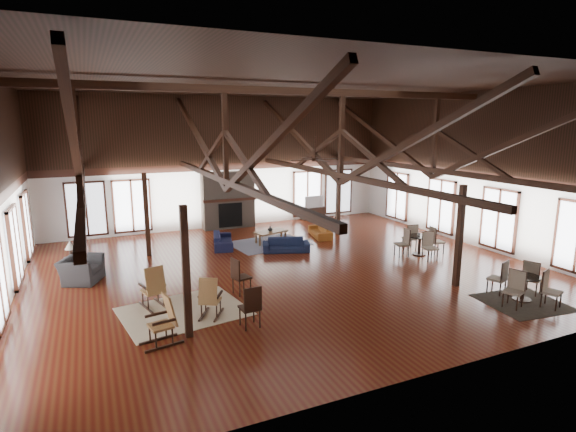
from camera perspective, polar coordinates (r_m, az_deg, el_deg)
name	(u,v)px	position (r m, az deg, el deg)	size (l,w,h in m)	color
floor	(287,269)	(15.11, -0.16, -6.73)	(16.00, 16.00, 0.00)	#592712
ceiling	(287,83)	(14.38, -0.18, 16.58)	(16.00, 14.00, 0.02)	black
wall_back	(225,163)	(21.00, -7.99, 6.74)	(16.00, 0.02, 6.00)	white
wall_front	(443,223)	(8.61, 19.08, -0.88)	(16.00, 0.02, 6.00)	white
wall_right	(473,169)	(19.12, 22.43, 5.49)	(0.02, 14.00, 6.00)	white
roof_truss	(287,147)	(14.35, -0.17, 8.71)	(15.60, 14.07, 3.14)	#321A0D
post_grid	(287,224)	(14.70, -0.17, -1.08)	(8.16, 7.16, 3.05)	#321A0D
fireplace	(228,200)	(20.90, -7.60, 2.00)	(2.50, 0.69, 2.60)	#706355
ceiling_fan	(315,158)	(13.69, 3.47, 7.30)	(1.60, 1.60, 0.75)	black
sofa_navy_front	(286,245)	(17.02, -0.24, -3.70)	(1.75, 0.68, 0.51)	#131B36
sofa_navy_left	(223,240)	(17.85, -8.25, -3.06)	(0.71, 1.81, 0.53)	#121532
sofa_orange	(320,231)	(19.29, 4.11, -1.91)	(0.65, 1.67, 0.49)	#96531D
coffee_table	(271,232)	(18.15, -2.21, -2.10)	(1.45, 1.00, 0.51)	brown
vase	(270,229)	(18.11, -2.28, -1.61)	(0.20, 0.20, 0.21)	#B2B2B2
armchair	(81,270)	(15.21, -24.77, -6.21)	(1.03, 1.17, 0.76)	#28282A
side_table_lamp	(72,263)	(15.82, -25.76, -5.41)	(0.46, 0.46, 1.16)	black
rocking_chair_a	(154,288)	(12.39, -16.65, -8.81)	(0.68, 0.98, 1.15)	#9F6D3C
rocking_chair_b	(209,298)	(11.53, -9.94, -10.28)	(0.80, 0.93, 1.06)	#9F6D3C
rocking_chair_c	(165,320)	(10.48, -15.35, -12.68)	(0.94, 0.61, 1.12)	#9F6D3C
side_chair_a	(238,274)	(12.85, -6.31, -7.27)	(0.54, 0.54, 1.06)	black
side_chair_b	(251,304)	(10.78, -4.69, -11.07)	(0.48, 0.48, 1.06)	black
cafe_table_near	(523,283)	(13.97, 27.73, -7.57)	(1.91, 1.91, 0.98)	black
cafe_table_far	(420,242)	(17.26, 16.37, -3.14)	(1.95, 1.95, 1.00)	black
cup_near	(523,274)	(13.91, 27.66, -6.52)	(0.11, 0.11, 0.09)	#B2B2B2
cup_far	(419,234)	(17.21, 16.30, -2.26)	(0.11, 0.11, 0.09)	#B2B2B2
tv_console	(313,213)	(22.79, 3.18, 0.36)	(1.20, 0.45, 0.60)	black
television	(313,202)	(22.68, 3.20, 1.85)	(1.04, 0.14, 0.60)	#B2B2B2
rug_tan	(184,311)	(12.17, -13.10, -11.71)	(3.03, 2.38, 0.01)	tan
rug_navy	(268,243)	(18.21, -2.50, -3.49)	(2.94, 2.20, 0.01)	#1A1E4A
rug_dark	(523,303)	(13.95, 27.66, -9.71)	(2.04, 1.85, 0.01)	black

